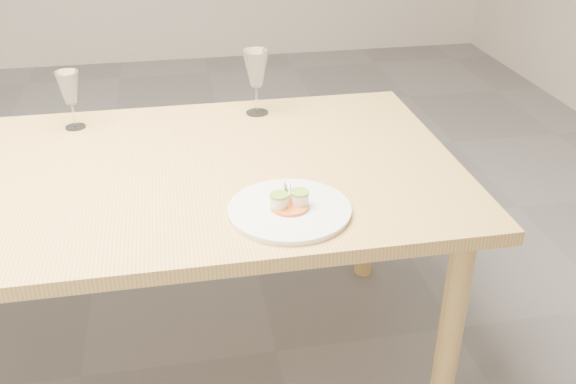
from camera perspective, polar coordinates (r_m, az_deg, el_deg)
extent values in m
plane|color=slate|center=(2.35, -17.92, -15.36)|extent=(7.00, 7.00, 0.00)
cube|color=#D9AE5E|center=(1.93, -21.16, 0.51)|extent=(2.40, 1.00, 0.04)
cylinder|color=#D9AE5E|center=(1.91, 14.19, -12.17)|extent=(0.07, 0.07, 0.71)
cylinder|color=#D9AE5E|center=(2.52, 7.10, -0.51)|extent=(0.07, 0.07, 0.71)
cylinder|color=white|center=(1.63, 0.13, -1.66)|extent=(0.31, 0.31, 0.01)
cylinder|color=white|center=(1.62, 0.13, -1.48)|extent=(0.31, 0.31, 0.01)
cylinder|color=orange|center=(1.62, 0.13, -1.30)|extent=(0.10, 0.10, 0.01)
cylinder|color=#FBE9CD|center=(1.61, -0.78, -0.82)|extent=(0.05, 0.05, 0.03)
cylinder|color=#FBE9CD|center=(1.62, 1.04, -0.58)|extent=(0.05, 0.05, 0.03)
cylinder|color=#83BB34|center=(1.60, -0.79, -0.28)|extent=(0.05, 0.05, 0.01)
cylinder|color=#83BB34|center=(1.61, 1.04, -0.04)|extent=(0.05, 0.05, 0.01)
cylinder|color=tan|center=(1.59, 2.61, -2.11)|extent=(0.05, 0.05, 0.00)
cylinder|color=white|center=(2.23, -18.37, 5.51)|extent=(0.07, 0.07, 0.00)
cylinder|color=white|center=(2.22, -18.54, 6.52)|extent=(0.01, 0.01, 0.08)
cone|color=white|center=(2.19, -18.92, 8.76)|extent=(0.08, 0.08, 0.10)
cylinder|color=white|center=(2.24, -2.76, 7.07)|extent=(0.08, 0.08, 0.00)
cylinder|color=white|center=(2.22, -2.79, 8.25)|extent=(0.01, 0.01, 0.09)
cone|color=white|center=(2.19, -2.86, 10.91)|extent=(0.09, 0.09, 0.12)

